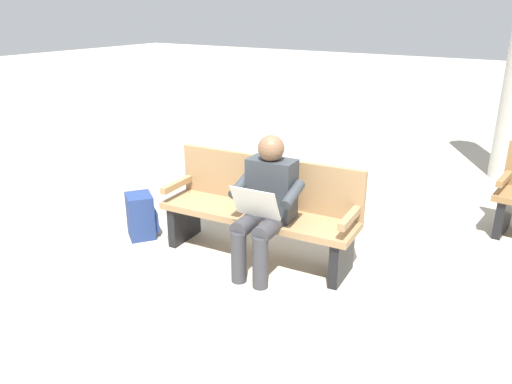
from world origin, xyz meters
name	(u,v)px	position (x,y,z in m)	size (l,w,h in m)	color
ground_plane	(257,257)	(0.00, 0.00, 0.00)	(40.00, 40.00, 0.00)	#B7AD99
bench_near	(261,208)	(0.01, -0.07, 0.46)	(1.83, 0.63, 0.90)	#9E7A51
person_seated	(266,202)	(-0.18, 0.15, 0.63)	(0.59, 0.60, 1.18)	#33383D
backpack	(141,216)	(1.20, 0.24, 0.22)	(0.37, 0.37, 0.44)	navy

